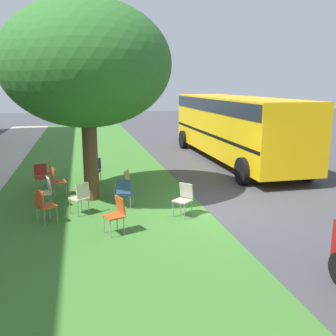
{
  "coord_description": "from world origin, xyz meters",
  "views": [
    {
      "loc": [
        -9.6,
        3.5,
        3.43
      ],
      "look_at": [
        1.67,
        0.94,
        0.89
      ],
      "focal_mm": 40.92,
      "sensor_mm": 36.0,
      "label": 1
    }
  ],
  "objects_px": {
    "chair_1": "(41,175)",
    "school_bus": "(234,122)",
    "chair_3": "(124,182)",
    "chair_8": "(184,197)",
    "chair_10": "(46,190)",
    "chair_9": "(95,168)",
    "chair_5": "(44,204)",
    "chair_2": "(116,212)",
    "street_tree": "(86,65)",
    "chair_6": "(125,191)",
    "chair_7": "(57,179)",
    "chair_0": "(81,196)",
    "chair_4": "(47,170)"
  },
  "relations": [
    {
      "from": "chair_8",
      "to": "chair_4",
      "type": "bearing_deg",
      "value": 42.06
    },
    {
      "from": "chair_5",
      "to": "chair_10",
      "type": "height_order",
      "value": "same"
    },
    {
      "from": "chair_5",
      "to": "chair_2",
      "type": "bearing_deg",
      "value": -122.2
    },
    {
      "from": "chair_1",
      "to": "chair_5",
      "type": "bearing_deg",
      "value": -173.71
    },
    {
      "from": "chair_3",
      "to": "chair_6",
      "type": "bearing_deg",
      "value": 174.75
    },
    {
      "from": "chair_8",
      "to": "school_bus",
      "type": "height_order",
      "value": "school_bus"
    },
    {
      "from": "chair_1",
      "to": "chair_7",
      "type": "xyz_separation_m",
      "value": [
        -0.75,
        -0.54,
        0.0
      ]
    },
    {
      "from": "chair_1",
      "to": "school_bus",
      "type": "bearing_deg",
      "value": -68.2
    },
    {
      "from": "chair_10",
      "to": "chair_6",
      "type": "bearing_deg",
      "value": -105.81
    },
    {
      "from": "chair_3",
      "to": "chair_9",
      "type": "distance_m",
      "value": 2.32
    },
    {
      "from": "chair_0",
      "to": "chair_1",
      "type": "bearing_deg",
      "value": 24.62
    },
    {
      "from": "street_tree",
      "to": "chair_5",
      "type": "bearing_deg",
      "value": 146.7
    },
    {
      "from": "chair_1",
      "to": "chair_7",
      "type": "relative_size",
      "value": 1.0
    },
    {
      "from": "chair_6",
      "to": "chair_7",
      "type": "xyz_separation_m",
      "value": [
        1.82,
        1.92,
        0.0
      ]
    },
    {
      "from": "chair_1",
      "to": "chair_6",
      "type": "distance_m",
      "value": 3.56
    },
    {
      "from": "chair_7",
      "to": "chair_10",
      "type": "height_order",
      "value": "same"
    },
    {
      "from": "chair_2",
      "to": "chair_9",
      "type": "xyz_separation_m",
      "value": [
        4.95,
        0.3,
        0.0
      ]
    },
    {
      "from": "chair_1",
      "to": "chair_9",
      "type": "distance_m",
      "value": 1.87
    },
    {
      "from": "chair_1",
      "to": "chair_2",
      "type": "relative_size",
      "value": 1.0
    },
    {
      "from": "chair_2",
      "to": "chair_4",
      "type": "distance_m",
      "value": 5.37
    },
    {
      "from": "street_tree",
      "to": "chair_5",
      "type": "xyz_separation_m",
      "value": [
        -1.87,
        1.23,
        -3.46
      ]
    },
    {
      "from": "chair_1",
      "to": "chair_10",
      "type": "xyz_separation_m",
      "value": [
        -1.96,
        -0.3,
        0.0
      ]
    },
    {
      "from": "street_tree",
      "to": "chair_10",
      "type": "xyz_separation_m",
      "value": [
        -0.58,
        1.29,
        -3.46
      ]
    },
    {
      "from": "chair_7",
      "to": "chair_8",
      "type": "distance_m",
      "value": 4.35
    },
    {
      "from": "chair_3",
      "to": "chair_8",
      "type": "relative_size",
      "value": 1.0
    },
    {
      "from": "chair_4",
      "to": "chair_10",
      "type": "relative_size",
      "value": 1.0
    },
    {
      "from": "street_tree",
      "to": "chair_8",
      "type": "xyz_separation_m",
      "value": [
        -2.11,
        -2.33,
        -3.46
      ]
    },
    {
      "from": "street_tree",
      "to": "school_bus",
      "type": "distance_m",
      "value": 8.22
    },
    {
      "from": "chair_6",
      "to": "chair_3",
      "type": "bearing_deg",
      "value": -5.25
    },
    {
      "from": "chair_3",
      "to": "chair_7",
      "type": "distance_m",
      "value": 2.17
    },
    {
      "from": "chair_1",
      "to": "school_bus",
      "type": "distance_m",
      "value": 8.74
    },
    {
      "from": "chair_9",
      "to": "school_bus",
      "type": "distance_m",
      "value": 6.9
    },
    {
      "from": "chair_6",
      "to": "chair_7",
      "type": "bearing_deg",
      "value": 46.5
    },
    {
      "from": "chair_2",
      "to": "chair_5",
      "type": "bearing_deg",
      "value": 57.8
    },
    {
      "from": "chair_8",
      "to": "chair_10",
      "type": "relative_size",
      "value": 1.0
    },
    {
      "from": "chair_4",
      "to": "school_bus",
      "type": "bearing_deg",
      "value": -72.24
    },
    {
      "from": "chair_1",
      "to": "chair_10",
      "type": "height_order",
      "value": "same"
    },
    {
      "from": "chair_8",
      "to": "chair_5",
      "type": "bearing_deg",
      "value": 86.18
    },
    {
      "from": "street_tree",
      "to": "chair_9",
      "type": "relative_size",
      "value": 6.58
    },
    {
      "from": "chair_5",
      "to": "chair_9",
      "type": "xyz_separation_m",
      "value": [
        3.88,
        -1.4,
        0.0
      ]
    },
    {
      "from": "chair_10",
      "to": "school_bus",
      "type": "xyz_separation_m",
      "value": [
        5.17,
        -7.74,
        1.24
      ]
    },
    {
      "from": "chair_2",
      "to": "school_bus",
      "type": "bearing_deg",
      "value": -38.37
    },
    {
      "from": "chair_6",
      "to": "chair_5",
      "type": "bearing_deg",
      "value": 107.91
    },
    {
      "from": "chair_8",
      "to": "chair_3",
      "type": "bearing_deg",
      "value": 35.29
    },
    {
      "from": "chair_5",
      "to": "chair_10",
      "type": "bearing_deg",
      "value": 2.62
    },
    {
      "from": "chair_2",
      "to": "street_tree",
      "type": "bearing_deg",
      "value": 9.19
    },
    {
      "from": "chair_10",
      "to": "chair_9",
      "type": "bearing_deg",
      "value": -29.49
    },
    {
      "from": "chair_0",
      "to": "chair_9",
      "type": "xyz_separation_m",
      "value": [
        3.38,
        -0.5,
        0.0
      ]
    },
    {
      "from": "chair_5",
      "to": "chair_3",
      "type": "bearing_deg",
      "value": -52.32
    },
    {
      "from": "chair_2",
      "to": "chair_10",
      "type": "bearing_deg",
      "value": 36.75
    }
  ]
}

